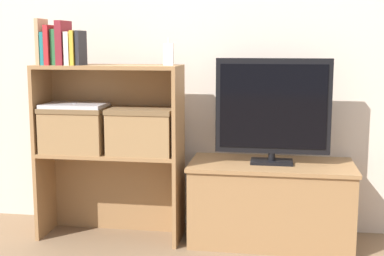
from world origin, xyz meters
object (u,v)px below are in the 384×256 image
book_forest (57,47)px  book_mustard (76,48)px  book_teal (47,49)px  laptop (75,105)px  book_tan (42,42)px  baby_monitor (169,54)px  book_charcoal (81,48)px  tv_stand (271,202)px  book_ivory (71,48)px  storage_basket_left (76,127)px  storage_basket_right (142,129)px  book_crimson (51,45)px  tv (273,109)px  book_maroon (64,43)px

book_forest → book_mustard: (0.10, -0.00, -0.00)m
book_teal → laptop: (0.14, 0.02, -0.30)m
book_tan → baby_monitor: (0.68, 0.03, -0.06)m
book_tan → book_charcoal: (0.22, -0.00, -0.03)m
tv_stand → book_ivory: (-1.06, -0.10, 0.82)m
book_mustard → laptop: (-0.03, 0.02, -0.31)m
tv_stand → storage_basket_left: 1.13m
storage_basket_left → storage_basket_right: same height
baby_monitor → laptop: 0.58m
book_charcoal → storage_basket_left: size_ratio=0.52×
baby_monitor → book_tan: bearing=-177.2°
book_teal → book_forest: book_forest is taller
book_crimson → book_mustard: 0.14m
tv → book_forest: 1.18m
book_tan → book_maroon: size_ratio=1.05×
storage_basket_right → laptop: size_ratio=1.04×
tv → laptop: 1.06m
book_mustard → storage_basket_left: book_mustard is taller
baby_monitor → laptop: baby_monitor is taller
book_ivory → storage_basket_left: (0.01, 0.02, -0.42)m
book_crimson → laptop: (0.11, 0.02, -0.32)m
book_crimson → book_forest: 0.03m
baby_monitor → book_charcoal: bearing=-175.8°
book_tan → book_teal: size_ratio=1.40×
storage_basket_left → storage_basket_right: size_ratio=1.00×
book_mustard → laptop: 0.31m
book_tan → storage_basket_right: book_tan is taller
storage_basket_left → storage_basket_right: (0.37, 0.00, 0.00)m
book_maroon → tv_stand: bearing=5.2°
book_tan → laptop: book_tan is taller
book_teal → book_maroon: book_maroon is taller
tv → book_ivory: book_ivory is taller
book_ivory → book_mustard: 0.03m
tv_stand → book_crimson: bearing=-175.1°
storage_basket_left → book_teal: bearing=-172.2°
book_maroon → book_ivory: book_maroon is taller
book_maroon → book_ivory: bearing=0.0°
book_teal → book_maroon: bearing=-0.0°
tv → storage_basket_left: size_ratio=1.72×
tv → storage_basket_right: (-0.68, -0.08, -0.11)m
book_mustard → storage_basket_right: (0.34, 0.02, -0.43)m
book_crimson → book_maroon: size_ratio=0.90×
book_tan → tv_stand: bearing=4.7°
tv → book_ivory: bearing=-174.7°
laptop → tv_stand: bearing=4.4°
storage_basket_right → book_teal: bearing=-177.9°
book_tan → book_teal: book_tan is taller
book_forest → laptop: book_forest is taller
book_charcoal → storage_basket_right: book_charcoal is taller
book_crimson → storage_basket_left: (0.11, 0.02, -0.44)m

